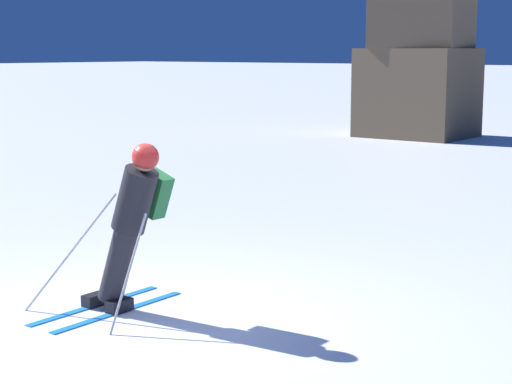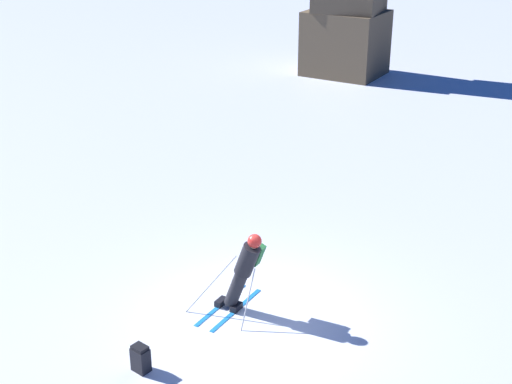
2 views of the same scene
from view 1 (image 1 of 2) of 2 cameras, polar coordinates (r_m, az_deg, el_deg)
ground_plane at (r=8.66m, az=-7.15°, el=-8.46°), size 300.00×300.00×0.00m
skier at (r=8.60m, az=-8.27°, el=-1.78°), size 1.42×1.75×1.81m
rock_pillar at (r=27.02m, az=10.87°, el=10.52°), size 3.17×2.78×7.77m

